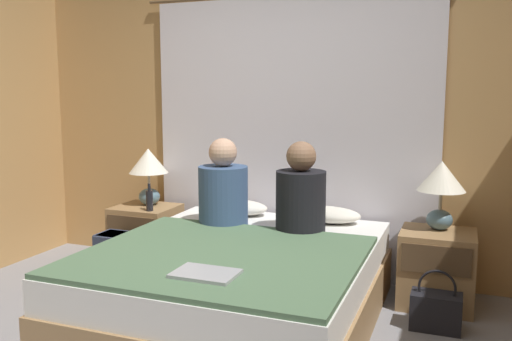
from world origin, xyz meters
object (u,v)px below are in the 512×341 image
at_px(person_right_in_bed, 301,195).
at_px(backpack_on_floor, 119,256).
at_px(laptop_on_bed, 205,274).
at_px(handbag_on_floor, 436,310).
at_px(bed, 239,285).
at_px(lamp_right, 441,183).
at_px(pillow_right, 326,214).
at_px(pillow_left, 237,207).
at_px(nightstand_right, 437,268).
at_px(nightstand_left, 146,236).
at_px(lamp_left, 148,167).
at_px(beer_bottle_on_left_stand, 149,200).
at_px(person_left_in_bed, 223,190).

xyz_separation_m(person_right_in_bed, backpack_on_floor, (-1.43, -0.15, -0.55)).
xyz_separation_m(laptop_on_bed, handbag_on_floor, (1.12, 1.01, -0.43)).
relative_size(bed, backpack_on_floor, 5.07).
bearing_deg(handbag_on_floor, lamp_right, 92.57).
bearing_deg(pillow_right, pillow_left, 180.00).
xyz_separation_m(bed, backpack_on_floor, (-1.16, 0.33, -0.03)).
relative_size(nightstand_right, backpack_on_floor, 1.33).
relative_size(lamp_right, handbag_on_floor, 1.25).
relative_size(nightstand_left, pillow_right, 1.02).
height_order(nightstand_right, handbag_on_floor, nightstand_right).
distance_m(lamp_left, laptop_on_bed, 1.99).
bearing_deg(bed, beer_bottle_on_left_stand, 149.46).
bearing_deg(laptop_on_bed, pillow_left, 107.10).
bearing_deg(handbag_on_floor, laptop_on_bed, -138.06).
distance_m(lamp_right, person_right_in_bed, 0.98).
xyz_separation_m(person_right_in_bed, laptop_on_bed, (-0.18, -1.14, -0.23)).
bearing_deg(pillow_right, handbag_on_floor, -30.31).
height_order(nightstand_right, backpack_on_floor, nightstand_right).
bearing_deg(lamp_right, backpack_on_floor, -167.94).
bearing_deg(bed, nightstand_left, 147.30).
height_order(nightstand_left, backpack_on_floor, nightstand_left).
distance_m(beer_bottle_on_left_stand, handbag_on_floor, 2.33).
relative_size(pillow_right, backpack_on_floor, 1.30).
relative_size(beer_bottle_on_left_stand, backpack_on_floor, 0.57).
distance_m(bed, person_right_in_bed, 0.76).
bearing_deg(person_left_in_bed, pillow_right, 27.17).
bearing_deg(beer_bottle_on_left_stand, lamp_left, 122.45).
relative_size(nightstand_left, backpack_on_floor, 1.33).
height_order(nightstand_left, nightstand_right, same).
height_order(laptop_on_bed, handbag_on_floor, laptop_on_bed).
xyz_separation_m(lamp_right, beer_bottle_on_left_stand, (-2.24, -0.21, -0.24)).
bearing_deg(person_right_in_bed, nightstand_left, 168.85).
bearing_deg(handbag_on_floor, pillow_left, 162.80).
xyz_separation_m(person_left_in_bed, laptop_on_bed, (0.41, -1.14, -0.22)).
bearing_deg(person_right_in_bed, lamp_right, 21.17).
xyz_separation_m(bed, nightstand_left, (-1.19, 0.76, 0.01)).
bearing_deg(pillow_left, pillow_right, 0.00).
relative_size(lamp_right, backpack_on_floor, 1.22).
height_order(bed, beer_bottle_on_left_stand, beer_bottle_on_left_stand).
distance_m(nightstand_left, nightstand_right, 2.37).
height_order(nightstand_left, pillow_left, pillow_left).
height_order(nightstand_right, lamp_left, lamp_left).
bearing_deg(lamp_right, pillow_right, 179.76).
relative_size(lamp_right, person_left_in_bed, 0.75).
distance_m(bed, laptop_on_bed, 0.73).
height_order(person_right_in_bed, handbag_on_floor, person_right_in_bed).
distance_m(person_left_in_bed, beer_bottle_on_left_stand, 0.76).
xyz_separation_m(pillow_left, beer_bottle_on_left_stand, (-0.68, -0.21, 0.05)).
relative_size(pillow_left, pillow_right, 1.00).
relative_size(pillow_left, beer_bottle_on_left_stand, 2.29).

